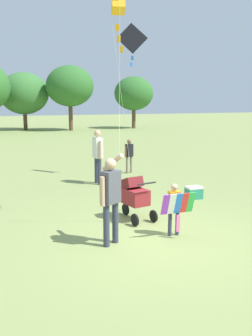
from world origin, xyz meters
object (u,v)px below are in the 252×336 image
(person_adult_flyer, at_px, (110,193))
(kite_adult_black, at_px, (118,0))
(child_with_butterfly_kite, at_px, (175,205))
(person_sitting_far, at_px, (98,152))
(stroller, at_px, (135,194))
(kite_green_novelty, at_px, (132,42))
(person_red_shirt, at_px, (129,153))
(cooler_box, at_px, (194,192))

(person_adult_flyer, bearing_deg, kite_adult_black, 63.93)
(child_with_butterfly_kite, bearing_deg, person_sitting_far, 91.42)
(stroller, bearing_deg, child_with_butterfly_kite, -74.06)
(person_adult_flyer, height_order, kite_adult_black, kite_adult_black)
(kite_green_novelty, distance_m, person_red_shirt, 4.03)
(person_sitting_far, relative_size, cooler_box, 4.01)
(kite_green_novelty, xyz_separation_m, person_red_shirt, (0.25, 0.86, -3.93))
(child_with_butterfly_kite, height_order, stroller, child_with_butterfly_kite)
(person_adult_flyer, bearing_deg, kite_green_novelty, 65.18)
(child_with_butterfly_kite, distance_m, person_adult_flyer, 1.42)
(person_adult_flyer, xyz_separation_m, cooler_box, (3.28, 2.42, -0.85))
(cooler_box, bearing_deg, stroller, -153.25)
(kite_green_novelty, relative_size, cooler_box, 11.97)
(person_red_shirt, bearing_deg, person_sitting_far, -140.22)
(stroller, xyz_separation_m, cooler_box, (2.28, 1.15, -0.43))
(person_sitting_far, height_order, cooler_box, person_sitting_far)
(kite_green_novelty, bearing_deg, person_sitting_far, -160.35)
(person_adult_flyer, relative_size, person_red_shirt, 1.37)
(kite_adult_black, distance_m, person_red_shirt, 7.06)
(person_adult_flyer, height_order, person_sitting_far, person_sitting_far)
(person_adult_flyer, height_order, person_red_shirt, person_adult_flyer)
(person_adult_flyer, distance_m, person_red_shirt, 7.16)
(child_with_butterfly_kite, xyz_separation_m, person_adult_flyer, (-1.38, 0.02, 0.37))
(child_with_butterfly_kite, relative_size, person_adult_flyer, 0.62)
(child_with_butterfly_kite, relative_size, stroller, 0.98)
(kite_adult_black, xyz_separation_m, kite_green_novelty, (2.02, 4.45, -0.13))
(kite_adult_black, bearing_deg, kite_green_novelty, 65.53)
(person_adult_flyer, bearing_deg, person_red_shirt, 66.30)
(person_adult_flyer, bearing_deg, stroller, 51.69)
(person_adult_flyer, height_order, cooler_box, person_adult_flyer)
(kite_adult_black, height_order, cooler_box, kite_adult_black)
(person_red_shirt, bearing_deg, kite_adult_black, -113.13)
(person_red_shirt, relative_size, person_sitting_far, 0.72)
(person_adult_flyer, xyz_separation_m, person_red_shirt, (2.88, 6.55, -0.26))
(person_red_shirt, distance_m, person_sitting_far, 2.14)
(kite_adult_black, xyz_separation_m, person_sitting_far, (0.64, 3.95, -3.77))
(child_with_butterfly_kite, distance_m, person_sitting_far, 5.24)
(person_adult_flyer, distance_m, person_sitting_far, 5.34)
(kite_adult_black, height_order, person_red_shirt, kite_adult_black)
(child_with_butterfly_kite, height_order, kite_green_novelty, kite_green_novelty)
(child_with_butterfly_kite, xyz_separation_m, stroller, (-0.37, 1.29, -0.05))
(person_red_shirt, bearing_deg, cooler_box, -84.42)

